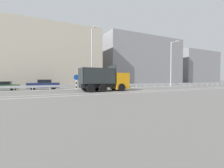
{
  "coord_description": "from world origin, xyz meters",
  "views": [
    {
      "loc": [
        -11.87,
        -19.32,
        1.67
      ],
      "look_at": [
        -1.99,
        0.84,
        0.89
      ],
      "focal_mm": 24.0,
      "sensor_mm": 36.0,
      "label": 1
    }
  ],
  "objects_px": {
    "parked_car_2": "(3,86)",
    "parked_car_3": "(44,85)",
    "median_road_sign": "(76,82)",
    "dump_truck": "(110,82)",
    "street_lamp_2": "(171,62)",
    "street_lamp_1": "(92,56)"
  },
  "relations": [
    {
      "from": "parked_car_2",
      "to": "parked_car_3",
      "type": "height_order",
      "value": "parked_car_3"
    },
    {
      "from": "median_road_sign",
      "to": "parked_car_2",
      "type": "distance_m",
      "value": 9.76
    },
    {
      "from": "dump_truck",
      "to": "parked_car_2",
      "type": "distance_m",
      "value": 14.54
    },
    {
      "from": "street_lamp_2",
      "to": "parked_car_2",
      "type": "xyz_separation_m",
      "value": [
        -28.15,
        3.19,
        -4.27
      ]
    },
    {
      "from": "street_lamp_1",
      "to": "parked_car_3",
      "type": "distance_m",
      "value": 8.56
    },
    {
      "from": "median_road_sign",
      "to": "street_lamp_1",
      "type": "relative_size",
      "value": 0.25
    },
    {
      "from": "dump_truck",
      "to": "street_lamp_2",
      "type": "distance_m",
      "value": 15.74
    },
    {
      "from": "dump_truck",
      "to": "parked_car_3",
      "type": "xyz_separation_m",
      "value": [
        -8.15,
        6.29,
        -0.5
      ]
    },
    {
      "from": "median_road_sign",
      "to": "parked_car_3",
      "type": "xyz_separation_m",
      "value": [
        -4.24,
        3.18,
        -0.49
      ]
    },
    {
      "from": "street_lamp_2",
      "to": "parked_car_2",
      "type": "bearing_deg",
      "value": 173.54
    },
    {
      "from": "parked_car_3",
      "to": "street_lamp_2",
      "type": "bearing_deg",
      "value": -98.59
    },
    {
      "from": "street_lamp_1",
      "to": "median_road_sign",
      "type": "bearing_deg",
      "value": 176.9
    },
    {
      "from": "dump_truck",
      "to": "street_lamp_1",
      "type": "distance_m",
      "value": 5.02
    },
    {
      "from": "parked_car_3",
      "to": "parked_car_2",
      "type": "bearing_deg",
      "value": 90.41
    },
    {
      "from": "dump_truck",
      "to": "street_lamp_2",
      "type": "height_order",
      "value": "street_lamp_2"
    },
    {
      "from": "street_lamp_1",
      "to": "parked_car_2",
      "type": "xyz_separation_m",
      "value": [
        -11.64,
        3.23,
        -4.36
      ]
    },
    {
      "from": "street_lamp_1",
      "to": "street_lamp_2",
      "type": "xyz_separation_m",
      "value": [
        16.51,
        0.04,
        -0.1
      ]
    },
    {
      "from": "street_lamp_1",
      "to": "dump_truck",
      "type": "bearing_deg",
      "value": -63.2
    },
    {
      "from": "median_road_sign",
      "to": "parked_car_2",
      "type": "xyz_separation_m",
      "value": [
        -9.24,
        3.1,
        -0.59
      ]
    },
    {
      "from": "street_lamp_2",
      "to": "median_road_sign",
      "type": "bearing_deg",
      "value": 179.73
    },
    {
      "from": "street_lamp_2",
      "to": "parked_car_2",
      "type": "relative_size",
      "value": 2.32
    },
    {
      "from": "street_lamp_2",
      "to": "parked_car_3",
      "type": "xyz_separation_m",
      "value": [
        -23.15,
        3.27,
        -4.16
      ]
    }
  ]
}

